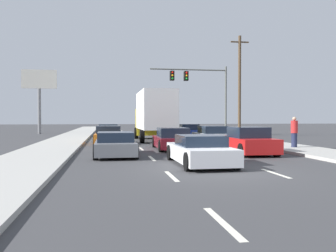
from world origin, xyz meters
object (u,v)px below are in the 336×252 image
(car_tan, at_px, (108,131))
(pedestrian_near_corner, at_px, (294,132))
(car_gray, at_px, (115,145))
(box_truck, at_px, (154,113))
(car_red, at_px, (248,142))
(traffic_signal_mast, at_px, (195,83))
(roadside_billboard, at_px, (39,88))
(car_maroon, at_px, (172,139))
(car_silver, at_px, (212,135))
(utility_pole_mid, at_px, (240,85))
(car_blue, at_px, (188,132))
(car_white, at_px, (200,151))
(car_orange, at_px, (108,136))

(car_tan, xyz_separation_m, pedestrian_near_corner, (10.37, -14.08, 0.42))
(car_gray, height_order, pedestrian_near_corner, pedestrian_near_corner)
(car_gray, distance_m, box_truck, 11.34)
(car_red, relative_size, traffic_signal_mast, 0.51)
(traffic_signal_mast, relative_size, roadside_billboard, 1.11)
(car_maroon, bearing_deg, car_red, -43.42)
(car_maroon, bearing_deg, pedestrian_near_corner, -9.66)
(car_silver, bearing_deg, utility_pole_mid, 58.87)
(car_maroon, relative_size, car_red, 1.06)
(car_maroon, relative_size, car_blue, 0.92)
(car_red, bearing_deg, roadside_billboard, 119.56)
(car_maroon, xyz_separation_m, pedestrian_near_corner, (6.81, -1.16, 0.43))
(roadside_billboard, distance_m, pedestrian_near_corner, 29.81)
(car_gray, distance_m, car_white, 4.89)
(car_tan, height_order, roadside_billboard, roadside_billboard)
(pedestrian_near_corner, bearing_deg, car_blue, 104.42)
(car_tan, height_order, pedestrian_near_corner, pedestrian_near_corner)
(car_gray, height_order, traffic_signal_mast, traffic_signal_mast)
(car_orange, relative_size, car_gray, 0.95)
(car_blue, relative_size, car_silver, 1.10)
(car_blue, bearing_deg, car_red, -90.96)
(car_white, distance_m, pedestrian_near_corner, 8.89)
(car_gray, xyz_separation_m, box_truck, (3.24, 10.74, 1.64))
(car_gray, bearing_deg, traffic_signal_mast, 65.62)
(car_tan, xyz_separation_m, car_maroon, (3.55, -12.92, -0.00))
(car_tan, bearing_deg, car_gray, -88.94)
(car_tan, relative_size, car_red, 1.15)
(car_blue, distance_m, roadside_billboard, 18.63)
(car_gray, distance_m, utility_pole_mid, 20.71)
(car_red, bearing_deg, car_maroon, 136.58)
(car_blue, distance_m, pedestrian_near_corner, 13.28)
(car_orange, relative_size, car_red, 1.04)
(roadside_billboard, bearing_deg, car_silver, -50.75)
(car_orange, relative_size, pedestrian_near_corner, 2.48)
(box_truck, height_order, car_red, box_truck)
(box_truck, bearing_deg, car_tan, 124.54)
(car_blue, bearing_deg, box_truck, -131.99)
(box_truck, distance_m, car_blue, 5.51)
(box_truck, height_order, utility_pole_mid, utility_pole_mid)
(roadside_billboard, relative_size, pedestrian_near_corner, 4.19)
(utility_pole_mid, relative_size, roadside_billboard, 1.35)
(car_gray, relative_size, car_red, 1.09)
(car_maroon, bearing_deg, traffic_signal_mast, 71.65)
(car_tan, relative_size, utility_pole_mid, 0.48)
(pedestrian_near_corner, bearing_deg, car_red, -151.59)
(car_tan, height_order, utility_pole_mid, utility_pole_mid)
(car_tan, distance_m, car_silver, 11.21)
(car_maroon, height_order, pedestrian_near_corner, pedestrian_near_corner)
(car_silver, xyz_separation_m, pedestrian_near_corner, (3.23, -5.43, 0.42))
(box_truck, bearing_deg, car_orange, -144.97)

